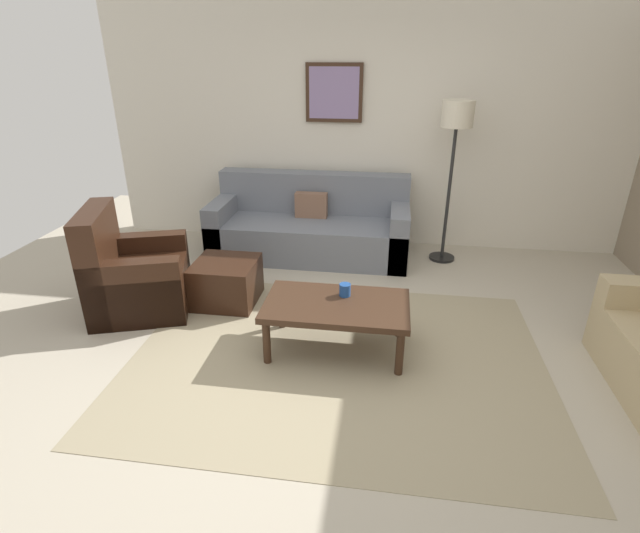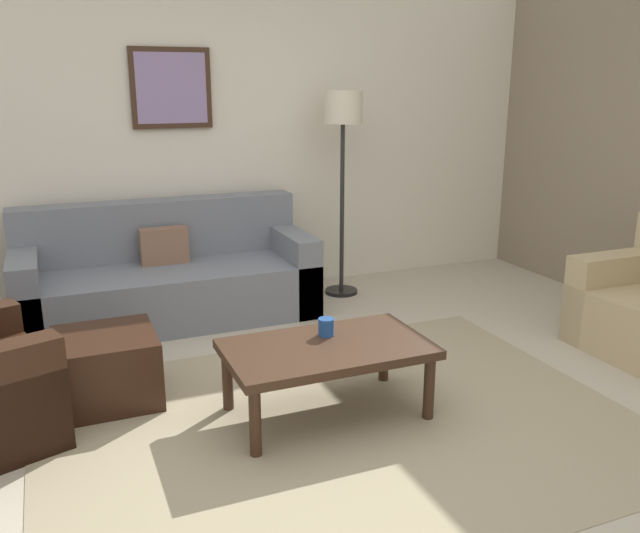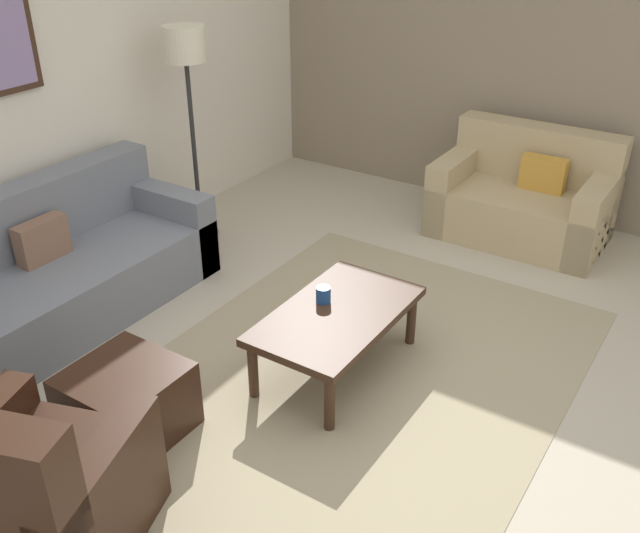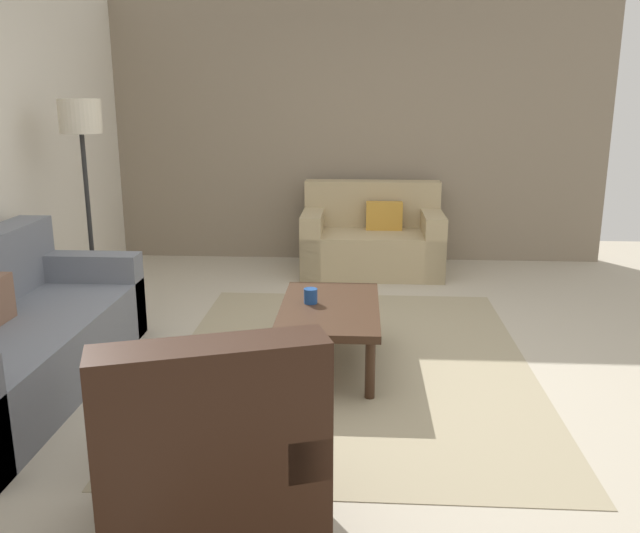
{
  "view_description": "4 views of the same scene",
  "coord_description": "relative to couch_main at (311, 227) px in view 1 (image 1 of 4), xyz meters",
  "views": [
    {
      "loc": [
        0.33,
        -3.08,
        2.17
      ],
      "look_at": [
        -0.17,
        0.29,
        0.63
      ],
      "focal_mm": 27.12,
      "sensor_mm": 36.0,
      "label": 1
    },
    {
      "loc": [
        -1.33,
        -2.92,
        1.77
      ],
      "look_at": [
        0.01,
        0.3,
        0.8
      ],
      "focal_mm": 37.16,
      "sensor_mm": 36.0,
      "label": 2
    },
    {
      "loc": [
        -3.03,
        -1.71,
        2.65
      ],
      "look_at": [
        0.05,
        0.3,
        0.63
      ],
      "focal_mm": 39.62,
      "sensor_mm": 36.0,
      "label": 3
    },
    {
      "loc": [
        -4.17,
        -0.05,
        1.75
      ],
      "look_at": [
        0.18,
        0.21,
        0.62
      ],
      "focal_mm": 37.61,
      "sensor_mm": 36.0,
      "label": 4
    }
  ],
  "objects": [
    {
      "name": "ground_plane",
      "position": [
        0.54,
        -2.1,
        -0.3
      ],
      "size": [
        8.0,
        8.0,
        0.0
      ],
      "primitive_type": "plane",
      "color": "#B2A893"
    },
    {
      "name": "framed_artwork",
      "position": [
        0.2,
        0.41,
        1.43
      ],
      "size": [
        0.63,
        0.04,
        0.62
      ],
      "color": "#382316"
    },
    {
      "name": "armchair_leather",
      "position": [
        -1.36,
        -1.59,
        0.01
      ],
      "size": [
        1.01,
        1.01,
        0.95
      ],
      "color": "black",
      "rests_on": "ground_plane"
    },
    {
      "name": "coffee_table",
      "position": [
        0.52,
        -1.97,
        0.06
      ],
      "size": [
        1.1,
        0.64,
        0.41
      ],
      "color": "#382316",
      "rests_on": "ground_plane"
    },
    {
      "name": "ottoman",
      "position": [
        -0.58,
        -1.33,
        -0.1
      ],
      "size": [
        0.56,
        0.56,
        0.4
      ],
      "primitive_type": "cube",
      "color": "black",
      "rests_on": "ground_plane"
    },
    {
      "name": "rear_partition",
      "position": [
        0.54,
        0.5,
        1.1
      ],
      "size": [
        6.0,
        0.12,
        2.8
      ],
      "primitive_type": "cube",
      "color": "silver",
      "rests_on": "ground_plane"
    },
    {
      "name": "lamp_standing",
      "position": [
        1.5,
        -0.0,
        1.11
      ],
      "size": [
        0.32,
        0.32,
        1.71
      ],
      "color": "black",
      "rests_on": "ground_plane"
    },
    {
      "name": "couch_main",
      "position": [
        0.0,
        0.0,
        0.0
      ],
      "size": [
        2.19,
        0.9,
        0.88
      ],
      "color": "slate",
      "rests_on": "ground_plane"
    },
    {
      "name": "area_rug",
      "position": [
        0.54,
        -2.1,
        -0.29
      ],
      "size": [
        3.12,
        2.37,
        0.01
      ],
      "primitive_type": "cube",
      "color": "#9C8F71",
      "rests_on": "ground_plane"
    },
    {
      "name": "cup",
      "position": [
        0.57,
        -1.84,
        0.16
      ],
      "size": [
        0.09,
        0.09,
        0.1
      ],
      "primitive_type": "cylinder",
      "color": "#1E478C",
      "rests_on": "coffee_table"
    }
  ]
}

